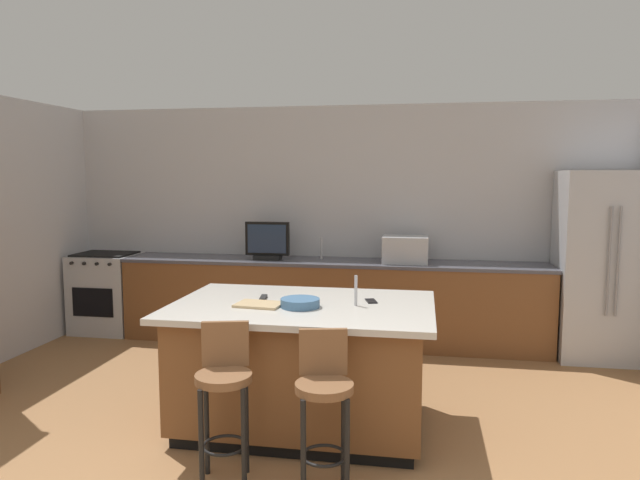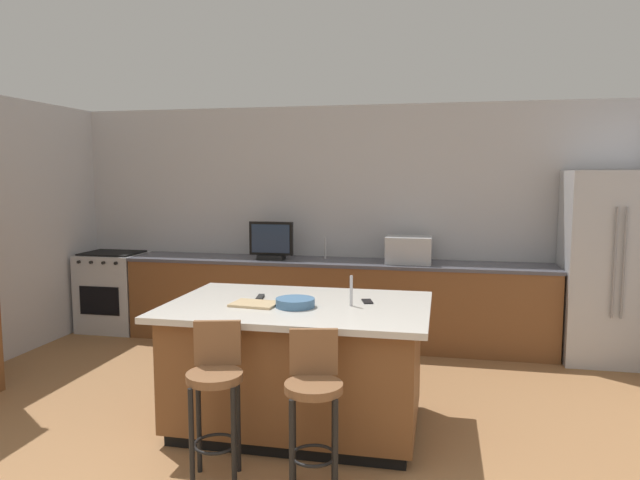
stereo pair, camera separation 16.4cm
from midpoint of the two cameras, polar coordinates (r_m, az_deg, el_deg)
wall_back at (r=6.70m, az=3.25°, el=1.76°), size 6.87×0.12×2.64m
counter_back at (r=6.46m, az=2.15°, el=-6.09°), size 4.68×0.62×0.92m
kitchen_island at (r=4.37m, az=-1.03°, el=-12.08°), size 1.90×1.27×0.93m
refrigerator at (r=6.46m, az=27.08°, el=-2.37°), size 0.84×0.74×1.91m
range_oven at (r=7.41m, az=-19.04°, el=-4.78°), size 0.71×0.63×0.94m
microwave at (r=6.28m, az=9.47°, el=-0.96°), size 0.48×0.36×0.28m
tv_monitor at (r=6.46m, az=-4.10°, el=-0.20°), size 0.50×0.16×0.42m
sink_faucet_back at (r=6.48m, az=1.24°, el=-0.84°), size 0.02×0.02×0.24m
sink_faucet_island at (r=4.16m, az=4.23°, el=-5.01°), size 0.02×0.02×0.22m
bar_stool_left at (r=3.66m, az=-8.93°, el=-14.19°), size 0.35×0.37×0.97m
bar_stool_right at (r=3.49m, az=0.77°, el=-15.31°), size 0.35×0.36×0.95m
fruit_bowl at (r=4.13m, az=-1.31°, el=-6.19°), size 0.28×0.28×0.06m
cell_phone at (r=4.32m, az=5.76°, el=-6.03°), size 0.11×0.16×0.01m
tv_remote at (r=4.42m, az=-4.86°, el=-5.64°), size 0.07×0.17×0.02m
cutting_board at (r=4.21m, az=-5.31°, el=-6.29°), size 0.35×0.27×0.02m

